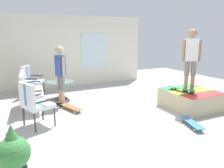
% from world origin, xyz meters
% --- Properties ---
extents(ground_plane, '(12.00, 12.00, 0.10)m').
position_xyz_m(ground_plane, '(0.00, 0.00, -0.05)').
color(ground_plane, '#A8A8A3').
extents(house_facade, '(0.23, 6.00, 2.73)m').
position_xyz_m(house_facade, '(3.80, 0.49, 1.37)').
color(house_facade, silver).
rests_on(house_facade, ground_plane).
extents(skate_ramp, '(1.36, 1.96, 0.51)m').
position_xyz_m(skate_ramp, '(-0.43, -1.65, 0.26)').
color(skate_ramp, tan).
rests_on(skate_ramp, ground_plane).
extents(patio_bench, '(1.30, 0.69, 1.02)m').
position_xyz_m(patio_bench, '(1.48, 2.43, 0.62)').
color(patio_bench, '#38383D').
rests_on(patio_bench, ground_plane).
extents(patio_chair_near_house, '(0.80, 0.78, 1.02)m').
position_xyz_m(patio_chair_near_house, '(2.87, 2.21, 0.61)').
color(patio_chair_near_house, '#38383D').
rests_on(patio_chair_near_house, ground_plane).
extents(patio_chair_by_wall, '(0.77, 0.73, 1.02)m').
position_xyz_m(patio_chair_by_wall, '(0.14, 2.45, 0.61)').
color(patio_chair_by_wall, '#38383D').
rests_on(patio_chair_by_wall, ground_plane).
extents(patio_table, '(0.90, 0.90, 0.57)m').
position_xyz_m(patio_table, '(2.07, 1.42, 0.40)').
color(patio_table, '#38383D').
rests_on(patio_table, ground_plane).
extents(person_watching, '(0.47, 0.30, 1.71)m').
position_xyz_m(person_watching, '(1.44, 1.53, 1.00)').
color(person_watching, black).
rests_on(person_watching, ground_plane).
extents(person_skater, '(0.36, 0.41, 1.65)m').
position_xyz_m(person_skater, '(-0.47, -1.47, 1.47)').
color(person_skater, navy).
rests_on(person_skater, skate_ramp).
extents(skateboard_by_bench, '(0.82, 0.45, 0.10)m').
position_xyz_m(skateboard_by_bench, '(0.87, 1.41, 0.08)').
color(skateboard_by_bench, brown).
rests_on(skateboard_by_bench, ground_plane).
extents(skateboard_spare, '(0.82, 0.41, 0.10)m').
position_xyz_m(skateboard_spare, '(-1.37, -0.72, 0.08)').
color(skateboard_spare, '#3372B2').
rests_on(skateboard_spare, ground_plane).
extents(skateboard_on_ramp, '(0.82, 0.33, 0.10)m').
position_xyz_m(skateboard_on_ramp, '(-0.40, -1.31, 0.60)').
color(skateboard_on_ramp, '#3F8C4C').
rests_on(skateboard_on_ramp, skate_ramp).
extents(potted_plant, '(0.44, 0.44, 0.92)m').
position_xyz_m(potted_plant, '(-1.87, 2.95, 0.47)').
color(potted_plant, '#515156').
rests_on(potted_plant, ground_plane).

